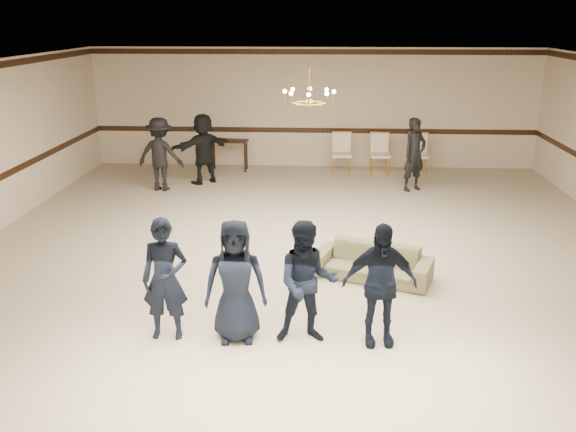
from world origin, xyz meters
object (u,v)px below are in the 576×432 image
settee (372,262)px  banquet_chair_right (418,155)px  boy_a (165,279)px  boy_c (307,283)px  adult_left (160,154)px  boy_b (236,281)px  adult_mid (204,149)px  chandelier (309,84)px  banquet_chair_mid (380,155)px  console_table (229,155)px  adult_right (415,155)px  boy_d (379,285)px  banquet_chair_left (341,154)px

settee → banquet_chair_right: size_ratio=1.74×
boy_a → boy_c: size_ratio=1.00×
settee → adult_left: bearing=153.1°
boy_b → adult_mid: bearing=97.8°
chandelier → banquet_chair_mid: bearing=71.2°
boy_b → console_table: (-1.42, 8.90, -0.38)m
boy_b → adult_right: size_ratio=0.93×
adult_mid → banquet_chair_mid: size_ratio=1.64×
boy_a → console_table: 8.93m
chandelier → boy_a: chandelier is taller
adult_left → boy_a: bearing=113.2°
chandelier → adult_right: size_ratio=0.54×
boy_a → settee: 3.47m
adult_left → banquet_chair_mid: (5.33, 1.80, -0.34)m
adult_left → boy_c: bearing=126.1°
banquet_chair_right → adult_right: bearing=-100.0°
adult_right → banquet_chair_mid: adult_right is taller
adult_left → console_table: bearing=-115.5°
boy_d → banquet_chair_right: 8.89m
adult_right → banquet_chair_right: adult_right is taller
settee → boy_b: bearing=-113.6°
adult_left → adult_right: (6.00, 0.30, 0.00)m
boy_b → banquet_chair_mid: boy_b is taller
boy_d → banquet_chair_mid: bearing=79.3°
boy_a → adult_left: adult_left is taller
boy_a → console_table: boy_a is taller
boy_d → adult_right: 7.35m
boy_b → console_table: bearing=93.2°
adult_right → adult_left: bearing=148.3°
boy_a → boy_d: (2.70, 0.00, 0.00)m
banquet_chair_left → console_table: 3.01m
adult_mid → boy_a: bearing=57.0°
banquet_chair_left → chandelier: bearing=-101.1°
boy_d → settee: (0.09, 2.00, -0.54)m
boy_d → adult_mid: size_ratio=0.93×
boy_b → boy_c: same height
adult_right → console_table: size_ratio=1.74×
adult_mid → adult_right: size_ratio=1.00×
adult_left → banquet_chair_mid: size_ratio=1.64×
banquet_chair_left → banquet_chair_mid: same height
banquet_chair_mid → adult_mid: bearing=-168.7°
boy_a → banquet_chair_mid: bearing=65.5°
boy_a → boy_c: bearing=-2.7°
boy_c → adult_left: size_ratio=0.93×
banquet_chair_right → boy_d: bearing=-99.0°
chandelier → adult_mid: (-2.68, 4.07, -2.01)m
boy_a → adult_mid: adult_mid is taller
adult_left → adult_mid: size_ratio=1.00×
boy_a → banquet_chair_mid: size_ratio=1.52×
banquet_chair_mid → banquet_chair_right: size_ratio=1.00×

